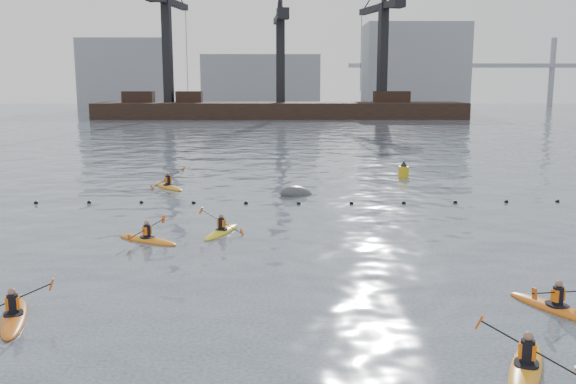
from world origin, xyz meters
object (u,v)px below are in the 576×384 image
kayaker_0 (14,316)px  kayaker_3 (222,231)px  mooring_buoy (297,195)px  kayaker_5 (168,186)px  nav_buoy (404,172)px  kayaker_1 (526,367)px  kayaker_4 (557,308)px  kayaker_2 (147,239)px

kayaker_0 → kayaker_3: kayaker_3 is taller
kayaker_0 → mooring_buoy: bearing=48.3°
kayaker_5 → nav_buoy: 16.90m
kayaker_1 → nav_buoy: bearing=110.5°
kayaker_1 → kayaker_3: (-8.55, 13.71, -0.01)m
kayaker_4 → nav_buoy: bearing=-120.9°
kayaker_0 → mooring_buoy: 21.86m
kayaker_3 → nav_buoy: size_ratio=2.30×
kayaker_4 → mooring_buoy: kayaker_4 is taller
kayaker_1 → kayaker_3: 16.16m
kayaker_2 → nav_buoy: nav_buoy is taller
kayaker_0 → mooring_buoy: kayaker_0 is taller
kayaker_0 → kayaker_2: 9.12m
kayaker_0 → kayaker_2: (1.96, 8.91, -0.00)m
mooring_buoy → kayaker_4: bearing=-69.5°
kayaker_3 → kayaker_5: (-4.69, 12.42, 0.01)m
kayaker_1 → mooring_buoy: 23.92m
kayaker_0 → kayaker_5: kayaker_5 is taller
kayaker_2 → kayaker_4: (14.12, -8.43, 0.01)m
kayaker_4 → kayaker_1: bearing=27.9°
kayaker_1 → kayaker_4: (2.48, 3.87, -0.00)m
kayaker_0 → nav_buoy: (16.72, 26.94, 0.32)m
kayaker_0 → kayaker_1: 14.01m
kayaker_2 → nav_buoy: size_ratio=2.23×
kayaker_0 → kayaker_4: (16.08, 0.48, 0.00)m
kayaker_0 → kayaker_1: size_ratio=0.99×
mooring_buoy → nav_buoy: bearing=40.9°
kayaker_4 → kayaker_5: bearing=-84.2°
kayaker_3 → mooring_buoy: bearing=89.4°
kayaker_1 → kayaker_2: (-11.64, 12.30, -0.01)m
kayaker_3 → kayaker_4: (11.03, -9.84, 0.01)m
kayaker_2 → kayaker_4: 16.45m
mooring_buoy → kayaker_1: bearing=-78.3°
kayaker_0 → kayaker_5: 22.75m
kayaker_0 → kayaker_1: (13.60, -3.39, 0.00)m
kayaker_5 → kayaker_1: bearing=-100.1°
kayaker_2 → kayaker_5: (-1.60, 13.83, 0.01)m
kayaker_2 → kayaker_5: size_ratio=0.93×
kayaker_1 → mooring_buoy: (-4.85, 23.42, -0.11)m
kayaker_3 → kayaker_5: 13.28m
kayaker_2 → kayaker_3: (3.09, 1.41, -0.00)m
kayaker_0 → kayaker_1: bearing=-32.1°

